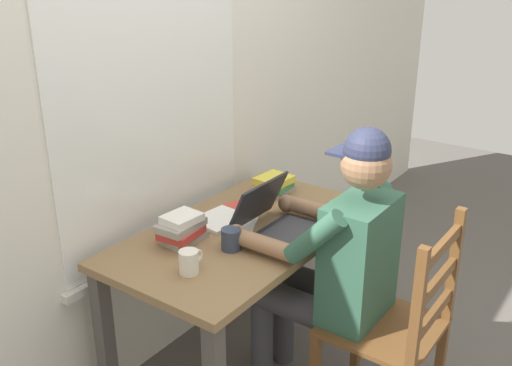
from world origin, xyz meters
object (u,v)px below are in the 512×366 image
object	(u,v)px
desk	(245,251)
landscape_photo_print	(239,204)
seated_person	(335,258)
book_stack_main	(182,229)
coffee_mug_dark	(232,239)
wooden_chair	(396,329)
book_stack_side	(275,185)
coffee_mug_white	(189,262)
computer_mouse	(323,212)
laptop	(276,221)

from	to	relation	value
desk	landscape_photo_print	bearing A→B (deg)	42.49
seated_person	book_stack_main	size ratio (longest dim) A/B	6.12
coffee_mug_dark	landscape_photo_print	bearing A→B (deg)	33.56
wooden_chair	book_stack_main	world-z (taller)	wooden_chair
wooden_chair	book_stack_side	world-z (taller)	wooden_chair
coffee_mug_white	book_stack_side	xyz separation A→B (m)	(0.83, 0.17, -0.00)
seated_person	computer_mouse	world-z (taller)	seated_person
coffee_mug_dark	landscape_photo_print	world-z (taller)	coffee_mug_dark
coffee_mug_white	seated_person	bearing A→B (deg)	-37.65
laptop	book_stack_main	world-z (taller)	laptop
computer_mouse	laptop	bearing A→B (deg)	163.44
seated_person	book_stack_main	xyz separation A→B (m)	(-0.30, 0.55, 0.09)
laptop	coffee_mug_dark	size ratio (longest dim) A/B	2.76
seated_person	laptop	distance (m)	0.30
seated_person	wooden_chair	distance (m)	0.36
computer_mouse	landscape_photo_print	world-z (taller)	computer_mouse
seated_person	wooden_chair	xyz separation A→B (m)	(0.00, -0.28, -0.22)
coffee_mug_white	coffee_mug_dark	distance (m)	0.24
landscape_photo_print	coffee_mug_white	bearing A→B (deg)	-141.22
desk	coffee_mug_white	world-z (taller)	coffee_mug_white
seated_person	laptop	bearing A→B (deg)	89.46
wooden_chair	book_stack_main	bearing A→B (deg)	109.87
book_stack_main	book_stack_side	distance (m)	0.66
wooden_chair	laptop	bearing A→B (deg)	89.73
desk	landscape_photo_print	world-z (taller)	landscape_photo_print
computer_mouse	book_stack_side	xyz separation A→B (m)	(0.09, 0.33, 0.03)
desk	wooden_chair	distance (m)	0.71
book_stack_main	book_stack_side	bearing A→B (deg)	-1.23
book_stack_side	wooden_chair	bearing A→B (deg)	-114.00
computer_mouse	coffee_mug_dark	xyz separation A→B (m)	(-0.50, 0.14, 0.03)
seated_person	coffee_mug_white	xyz separation A→B (m)	(-0.47, 0.36, 0.08)
laptop	computer_mouse	world-z (taller)	laptop
computer_mouse	book_stack_side	bearing A→B (deg)	73.98
computer_mouse	book_stack_main	bearing A→B (deg)	149.07
coffee_mug_white	book_stack_main	distance (m)	0.25
seated_person	wooden_chair	size ratio (longest dim) A/B	1.32
wooden_chair	laptop	world-z (taller)	wooden_chair
seated_person	landscape_photo_print	distance (m)	0.61
desk	coffee_mug_dark	xyz separation A→B (m)	(-0.18, -0.07, 0.15)
desk	coffee_mug_white	size ratio (longest dim) A/B	11.02
coffee_mug_white	book_stack_side	distance (m)	0.85
computer_mouse	book_stack_main	distance (m)	0.66
wooden_chair	coffee_mug_white	world-z (taller)	wooden_chair
book_stack_main	book_stack_side	world-z (taller)	book_stack_main
book_stack_side	coffee_mug_white	bearing A→B (deg)	-168.11
book_stack_side	landscape_photo_print	xyz separation A→B (m)	(-0.22, 0.06, -0.04)
wooden_chair	coffee_mug_dark	xyz separation A→B (m)	(-0.23, 0.63, 0.30)
computer_mouse	coffee_mug_dark	bearing A→B (deg)	164.18
book_stack_main	laptop	bearing A→B (deg)	-40.87
coffee_mug_white	laptop	bearing A→B (deg)	-8.82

